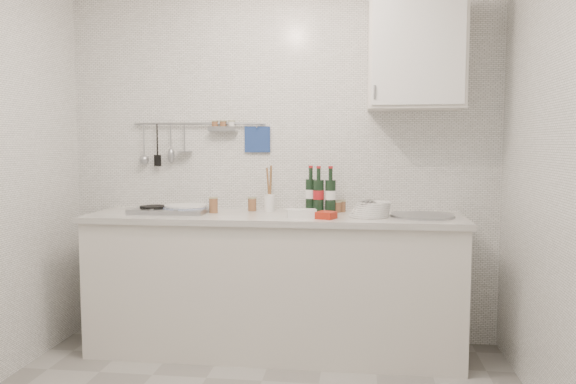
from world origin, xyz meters
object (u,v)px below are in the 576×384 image
object	(u,v)px
plate_stack_sink	(371,209)
plate_stack_hob	(184,209)
wine_bottles	(320,189)
wall_cabinet	(416,54)
utensil_crock	(269,200)

from	to	relation	value
plate_stack_sink	plate_stack_hob	bearing A→B (deg)	177.78
wine_bottles	wall_cabinet	bearing A→B (deg)	-1.88
wall_cabinet	utensil_crock	distance (m)	1.36
wall_cabinet	plate_stack_hob	size ratio (longest dim) A/B	2.27
plate_stack_hob	wine_bottles	bearing A→B (deg)	7.88
plate_stack_hob	wine_bottles	size ratio (longest dim) A/B	0.99
plate_stack_sink	wine_bottles	world-z (taller)	wine_bottles
plate_stack_hob	plate_stack_sink	bearing A→B (deg)	-2.22
plate_stack_hob	wine_bottles	xyz separation A→B (m)	(0.90, 0.12, 0.13)
wine_bottles	plate_stack_hob	bearing A→B (deg)	-172.12
plate_stack_hob	wine_bottles	distance (m)	0.92
wall_cabinet	wine_bottles	size ratio (longest dim) A/B	2.26
plate_stack_sink	utensil_crock	world-z (taller)	utensil_crock
wall_cabinet	plate_stack_hob	world-z (taller)	wall_cabinet
wall_cabinet	utensil_crock	size ratio (longest dim) A/B	2.23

